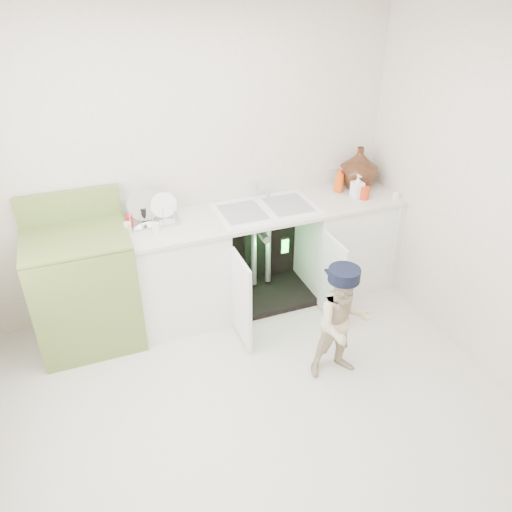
{
  "coord_description": "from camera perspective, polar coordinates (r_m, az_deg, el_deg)",
  "views": [
    {
      "loc": [
        -0.89,
        -2.3,
        2.71
      ],
      "look_at": [
        0.27,
        0.7,
        0.78
      ],
      "focal_mm": 35.0,
      "sensor_mm": 36.0,
      "label": 1
    }
  ],
  "objects": [
    {
      "name": "ground",
      "position": [
        3.66,
        -0.01,
        -16.75
      ],
      "size": [
        3.5,
        3.5,
        0.0
      ],
      "primitive_type": "plane",
      "color": "beige",
      "rests_on": "ground"
    },
    {
      "name": "room_shell",
      "position": [
        2.86,
        -0.01,
        0.34
      ],
      "size": [
        6.0,
        5.5,
        1.26
      ],
      "color": "beige",
      "rests_on": "ground"
    },
    {
      "name": "counter_run",
      "position": [
        4.41,
        1.51,
        0.66
      ],
      "size": [
        2.44,
        1.02,
        1.27
      ],
      "color": "silver",
      "rests_on": "ground"
    },
    {
      "name": "avocado_stove",
      "position": [
        4.13,
        -18.96,
        -3.44
      ],
      "size": [
        0.77,
        0.65,
        1.19
      ],
      "color": "olive",
      "rests_on": "ground"
    },
    {
      "name": "repair_worker",
      "position": [
        3.66,
        9.91,
        -7.5
      ],
      "size": [
        0.47,
        0.95,
        0.91
      ],
      "rotation": [
        0.0,
        0.0,
        -0.11
      ],
      "color": "beige",
      "rests_on": "ground"
    }
  ]
}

